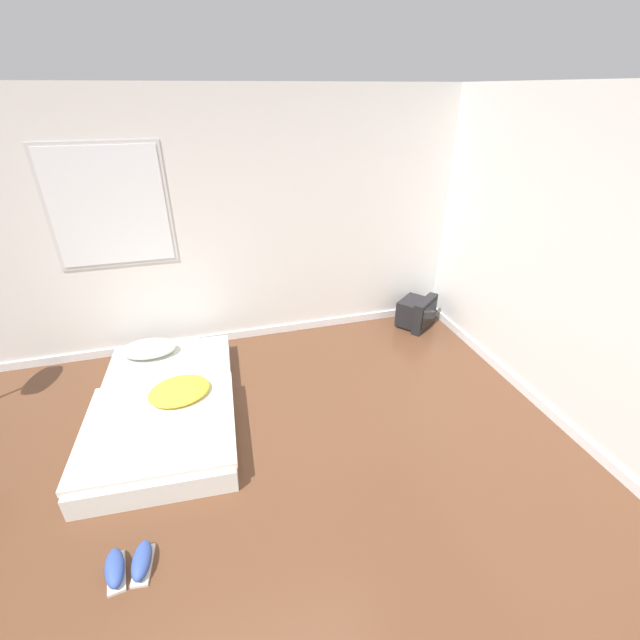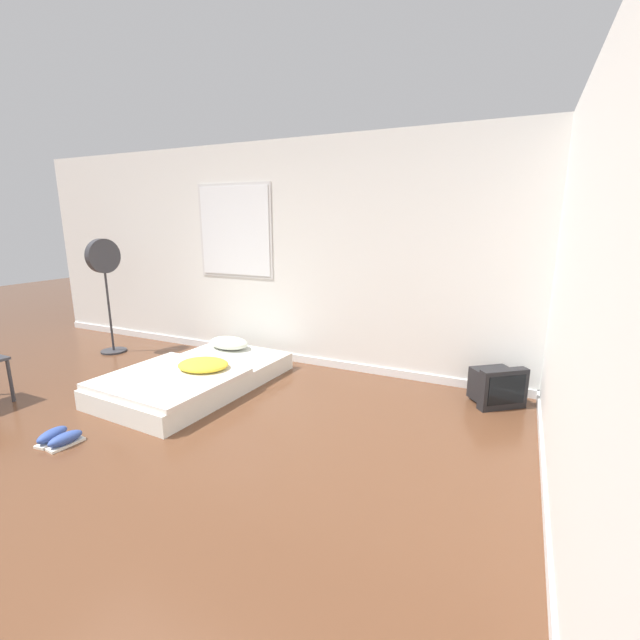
% 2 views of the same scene
% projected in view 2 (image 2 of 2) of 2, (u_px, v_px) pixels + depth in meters
% --- Properties ---
extents(ground_plane, '(20.00, 20.00, 0.00)m').
position_uv_depth(ground_plane, '(63.00, 493.00, 2.74)').
color(ground_plane, brown).
extents(wall_back, '(8.00, 0.08, 2.60)m').
position_uv_depth(wall_back, '(287.00, 256.00, 5.08)').
color(wall_back, white).
rests_on(wall_back, ground_plane).
extents(wall_right, '(0.08, 8.32, 2.60)m').
position_uv_depth(wall_right, '(624.00, 364.00, 1.27)').
color(wall_right, white).
rests_on(wall_right, ground_plane).
extents(mattress_bed, '(1.26, 1.99, 0.33)m').
position_uv_depth(mattress_bed, '(196.00, 376.00, 4.46)').
color(mattress_bed, silver).
rests_on(mattress_bed, ground_plane).
extents(crt_tv, '(0.54, 0.52, 0.38)m').
position_uv_depth(crt_tv, '(496.00, 386.00, 4.03)').
color(crt_tv, black).
rests_on(crt_tv, ground_plane).
extents(sneaker_pair, '(0.29, 0.28, 0.10)m').
position_uv_depth(sneaker_pair, '(59.00, 438.00, 3.34)').
color(sneaker_pair, silver).
rests_on(sneaker_pair, ground_plane).
extents(standing_fan, '(0.32, 0.44, 1.48)m').
position_uv_depth(standing_fan, '(105.00, 270.00, 5.45)').
color(standing_fan, '#333338').
rests_on(standing_fan, ground_plane).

